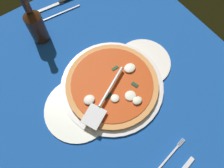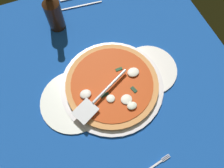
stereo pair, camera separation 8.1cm
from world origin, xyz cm
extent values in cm
cube|color=#16479C|center=(0.00, 0.00, -0.40)|extent=(102.08, 102.08, 0.80)
cube|color=silver|center=(-47.39, -10.94, 0.05)|extent=(7.29, 7.29, 0.10)
cube|color=silver|center=(-47.39, 3.65, 0.05)|extent=(7.29, 7.29, 0.10)
cube|color=silver|center=(-40.10, -18.23, 0.05)|extent=(7.29, 7.29, 0.10)
cube|color=silver|center=(-40.10, -3.65, 0.05)|extent=(7.29, 7.29, 0.10)
cube|color=silver|center=(-40.10, 10.94, 0.05)|extent=(7.29, 7.29, 0.10)
cube|color=silver|center=(-32.81, -25.52, 0.05)|extent=(7.29, 7.29, 0.10)
cube|color=silver|center=(-32.81, -10.94, 0.05)|extent=(7.29, 7.29, 0.10)
cube|color=silver|center=(-32.81, 3.65, 0.05)|extent=(7.29, 7.29, 0.10)
cube|color=silver|center=(-32.81, 18.23, 0.05)|extent=(7.29, 7.29, 0.10)
cube|color=silver|center=(-32.81, 32.81, 0.05)|extent=(7.29, 7.29, 0.10)
cube|color=silver|center=(-25.52, -18.23, 0.05)|extent=(7.29, 7.29, 0.10)
cube|color=silver|center=(-25.52, -3.65, 0.05)|extent=(7.29, 7.29, 0.10)
cube|color=silver|center=(-25.52, 10.94, 0.05)|extent=(7.29, 7.29, 0.10)
cube|color=silver|center=(-25.52, 25.52, 0.05)|extent=(7.29, 7.29, 0.10)
cube|color=silver|center=(-25.52, 40.10, 0.05)|extent=(7.29, 7.29, 0.10)
cube|color=silver|center=(-18.23, -25.52, 0.05)|extent=(7.29, 7.29, 0.10)
cube|color=silver|center=(-18.23, -10.94, 0.05)|extent=(7.29, 7.29, 0.10)
cube|color=silver|center=(-18.23, 3.65, 0.05)|extent=(7.29, 7.29, 0.10)
cube|color=silver|center=(-18.23, 18.23, 0.05)|extent=(7.29, 7.29, 0.10)
cube|color=silver|center=(-18.23, 32.81, 0.05)|extent=(7.29, 7.29, 0.10)
cube|color=silver|center=(-10.94, -32.81, 0.05)|extent=(7.29, 7.29, 0.10)
cube|color=silver|center=(-10.94, -18.23, 0.05)|extent=(7.29, 7.29, 0.10)
cube|color=silver|center=(-10.94, -3.65, 0.05)|extent=(7.29, 7.29, 0.10)
cube|color=silver|center=(-10.94, 10.94, 0.05)|extent=(7.29, 7.29, 0.10)
cube|color=silver|center=(-10.94, 25.52, 0.05)|extent=(7.29, 7.29, 0.10)
cube|color=silver|center=(-10.94, 40.10, 0.05)|extent=(7.29, 7.29, 0.10)
cube|color=silver|center=(-3.65, -40.10, 0.05)|extent=(7.29, 7.29, 0.10)
cube|color=silver|center=(-3.65, -25.52, 0.05)|extent=(7.29, 7.29, 0.10)
cube|color=silver|center=(-3.65, -10.94, 0.05)|extent=(7.29, 7.29, 0.10)
cube|color=silver|center=(-3.65, 3.65, 0.05)|extent=(7.29, 7.29, 0.10)
cube|color=silver|center=(-3.65, 18.23, 0.05)|extent=(7.29, 7.29, 0.10)
cube|color=silver|center=(-3.65, 32.81, 0.05)|extent=(7.29, 7.29, 0.10)
cube|color=silver|center=(3.65, -32.81, 0.05)|extent=(7.29, 7.29, 0.10)
cube|color=silver|center=(3.65, -18.23, 0.05)|extent=(7.29, 7.29, 0.10)
cube|color=silver|center=(3.65, -3.65, 0.05)|extent=(7.29, 7.29, 0.10)
cube|color=silver|center=(3.65, 10.94, 0.05)|extent=(7.29, 7.29, 0.10)
cube|color=silver|center=(3.65, 25.52, 0.05)|extent=(7.29, 7.29, 0.10)
cube|color=silver|center=(10.94, -40.10, 0.05)|extent=(7.29, 7.29, 0.10)
cube|color=silver|center=(10.94, -25.52, 0.05)|extent=(7.29, 7.29, 0.10)
cube|color=silver|center=(10.94, -10.94, 0.05)|extent=(7.29, 7.29, 0.10)
cube|color=silver|center=(10.94, 3.65, 0.05)|extent=(7.29, 7.29, 0.10)
cube|color=silver|center=(10.94, 18.23, 0.05)|extent=(7.29, 7.29, 0.10)
cube|color=silver|center=(18.23, -47.39, 0.05)|extent=(7.29, 7.29, 0.10)
cube|color=silver|center=(18.23, -32.81, 0.05)|extent=(7.29, 7.29, 0.10)
cube|color=silver|center=(18.23, -18.23, 0.05)|extent=(7.29, 7.29, 0.10)
cube|color=silver|center=(18.23, -3.65, 0.05)|extent=(7.29, 7.29, 0.10)
cube|color=silver|center=(18.23, 10.94, 0.05)|extent=(7.29, 7.29, 0.10)
cube|color=silver|center=(18.23, 25.52, 0.05)|extent=(7.29, 7.29, 0.10)
cube|color=silver|center=(25.52, -40.10, 0.05)|extent=(7.29, 7.29, 0.10)
cube|color=silver|center=(25.52, -25.52, 0.05)|extent=(7.29, 7.29, 0.10)
cube|color=silver|center=(25.52, -10.94, 0.05)|extent=(7.29, 7.29, 0.10)
cube|color=silver|center=(25.52, 3.65, 0.05)|extent=(7.29, 7.29, 0.10)
cube|color=silver|center=(25.52, 18.23, 0.05)|extent=(7.29, 7.29, 0.10)
cube|color=silver|center=(32.81, -32.81, 0.05)|extent=(7.29, 7.29, 0.10)
cube|color=silver|center=(32.81, -18.23, 0.05)|extent=(7.29, 7.29, 0.10)
cube|color=silver|center=(32.81, -3.65, 0.05)|extent=(7.29, 7.29, 0.10)
cube|color=silver|center=(32.81, 10.94, 0.05)|extent=(7.29, 7.29, 0.10)
cube|color=silver|center=(40.10, 3.65, 0.05)|extent=(7.29, 7.29, 0.10)
cube|color=silver|center=(40.10, 18.23, 0.05)|extent=(7.29, 7.29, 0.10)
cylinder|color=silver|center=(-1.47, 5.05, 0.71)|extent=(38.50, 38.50, 1.23)
cylinder|color=white|center=(-17.54, 3.97, 0.60)|extent=(21.41, 21.41, 1.00)
cylinder|color=white|center=(13.62, 5.46, 0.60)|extent=(24.41, 24.41, 1.00)
cylinder|color=#DC9150|center=(-1.47, 5.05, 2.11)|extent=(34.34, 34.34, 1.56)
cylinder|color=#C04115|center=(-1.47, 5.05, 3.04)|extent=(30.28, 30.28, 0.30)
ellipsoid|color=white|center=(8.94, 5.83, 3.84)|extent=(4.06, 3.54, 1.30)
ellipsoid|color=white|center=(-4.51, 15.94, 3.84)|extent=(3.53, 2.91, 1.29)
ellipsoid|color=silver|center=(-3.73, 12.99, 3.62)|extent=(4.06, 3.78, 0.86)
ellipsoid|color=white|center=(-10.31, 4.15, 3.78)|extent=(4.46, 3.80, 1.18)
ellipsoid|color=white|center=(1.28, 10.61, 3.62)|extent=(3.08, 2.99, 0.85)
cube|color=#163722|center=(-7.76, 10.45, 3.34)|extent=(2.00, 2.78, 0.30)
cube|color=#163626|center=(2.77, 8.44, 3.34)|extent=(3.25, 1.48, 0.30)
cube|color=#173E1F|center=(-5.99, 0.78, 3.34)|extent=(2.59, 1.13, 0.30)
cube|color=silver|center=(11.07, 11.99, 4.64)|extent=(9.46, 8.87, 0.30)
cylinder|color=silver|center=(0.03, 6.55, 4.99)|extent=(15.79, 8.46, 1.00)
cube|color=white|center=(-3.96, -39.57, 0.40)|extent=(18.46, 14.48, 0.60)
cube|color=silver|center=(-3.66, -36.72, 0.83)|extent=(18.66, 2.60, 0.25)
cube|color=silver|center=(7.06, -38.54, 0.83)|extent=(3.01, 0.54, 0.25)
cube|color=silver|center=(7.11, -38.10, 0.83)|extent=(3.01, 0.54, 0.25)
cube|color=silver|center=(7.15, -37.67, 0.83)|extent=(3.01, 0.54, 0.25)
cube|color=silver|center=(7.20, -37.23, 0.83)|extent=(3.01, 0.54, 0.25)
cube|color=silver|center=(-8.12, 35.94, 0.83)|extent=(3.00, 0.69, 0.25)
cube|color=silver|center=(-8.05, 35.51, 0.83)|extent=(3.00, 0.69, 0.25)
cube|color=silver|center=(-7.98, 35.07, 0.83)|extent=(3.00, 0.69, 0.25)
cylinder|color=#3D2213|center=(9.40, -29.98, 6.67)|extent=(6.73, 6.73, 13.13)
cone|color=#3D2213|center=(9.40, -29.98, 14.89)|extent=(6.73, 6.73, 3.32)
camera|label=1|loc=(18.22, 32.31, 75.79)|focal=35.21mm
camera|label=2|loc=(11.15, 36.22, 75.79)|focal=35.21mm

